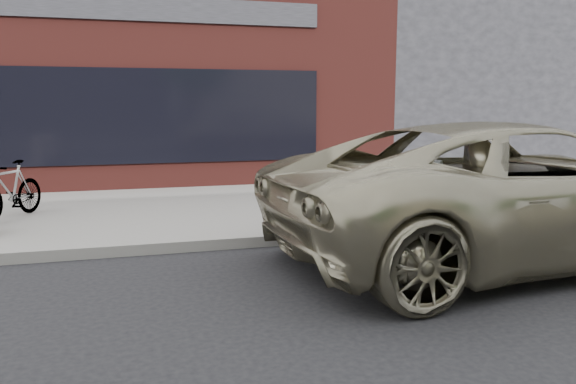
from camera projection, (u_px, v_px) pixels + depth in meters
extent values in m
cube|color=gray|center=(196.00, 206.00, 10.45)|extent=(44.00, 6.00, 0.15)
cube|color=#56201B|center=(97.00, 94.00, 16.23)|extent=(14.00, 10.00, 4.50)
cube|color=black|center=(85.00, 117.00, 11.53)|extent=(10.00, 0.08, 2.00)
cube|color=#242428|center=(79.00, 6.00, 11.19)|extent=(10.00, 0.08, 0.50)
cube|color=#242428|center=(463.00, 73.00, 19.32)|extent=(10.00, 10.00, 6.00)
torus|color=black|center=(347.00, 245.00, 6.66)|extent=(0.63, 0.19, 0.62)
torus|color=black|center=(441.00, 234.00, 7.23)|extent=(0.63, 0.19, 0.62)
cube|color=#B7B7BC|center=(393.00, 233.00, 6.92)|extent=(0.55, 0.35, 0.35)
cube|color=black|center=(413.00, 201.00, 6.97)|extent=(0.50, 0.36, 0.24)
cube|color=black|center=(381.00, 206.00, 6.78)|extent=(0.54, 0.33, 0.11)
cube|color=black|center=(358.00, 214.00, 6.66)|extent=(0.31, 0.24, 0.13)
cube|color=black|center=(432.00, 190.00, 7.06)|extent=(0.20, 0.25, 0.20)
cube|color=silver|center=(436.00, 172.00, 7.05)|extent=(0.17, 0.30, 0.31)
cylinder|color=black|center=(428.00, 186.00, 7.03)|extent=(0.12, 0.65, 0.03)
cube|color=#B7B7BC|center=(350.00, 204.00, 6.60)|extent=(0.30, 0.31, 0.03)
cube|color=gray|center=(363.00, 226.00, 6.43)|extent=(0.41, 0.22, 0.37)
cylinder|color=black|center=(350.00, 193.00, 6.58)|extent=(0.48, 0.32, 0.26)
cylinder|color=#B7B7BC|center=(361.00, 238.00, 6.91)|extent=(0.52, 0.15, 0.18)
imported|color=#9D967A|center=(513.00, 191.00, 7.07)|extent=(6.49, 3.38, 1.75)
imported|color=gray|center=(10.00, 190.00, 8.88)|extent=(1.08, 1.55, 0.92)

